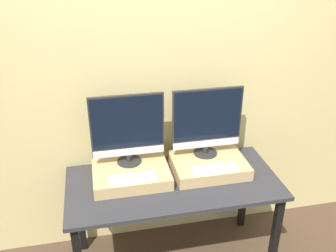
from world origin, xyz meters
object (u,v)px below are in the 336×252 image
Objects in this scene: monitor_left at (128,128)px; keyboard_right at (215,169)px; monitor_right at (207,121)px; keyboard_left at (133,178)px.

keyboard_right is at bearing -21.41° from monitor_left.
keyboard_right is (0.00, -0.23, -0.27)m from monitor_right.
keyboard_left and keyboard_right have the same top height.
keyboard_left is 1.00× the size of keyboard_right.
monitor_right is (0.58, 0.23, 0.27)m from keyboard_left.
monitor_left is 1.63× the size of keyboard_right.
monitor_left is 0.68m from keyboard_right.
monitor_right is 1.63× the size of keyboard_right.
keyboard_right is (0.58, 0.00, 0.00)m from keyboard_left.
monitor_left is at bearing 180.00° from monitor_right.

